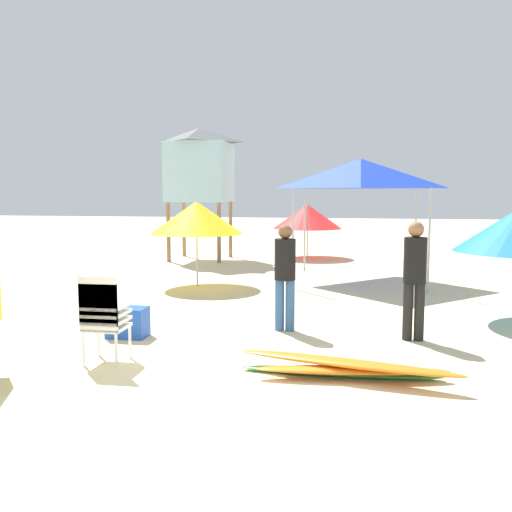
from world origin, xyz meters
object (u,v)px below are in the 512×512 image
Objects in this scene: lifeguard_near_left at (285,271)px; lifeguard_near_center at (415,272)px; stacked_plastic_chairs at (103,312)px; surfboard_pile at (346,368)px; cooler_box at (128,322)px; beach_umbrella_left at (197,217)px; beach_umbrella_mid at (307,216)px; popup_canopy at (361,174)px; lifeguard_tower at (200,165)px.

lifeguard_near_left is 1.89m from lifeguard_near_center.
surfboard_pile is at bearing -0.70° from stacked_plastic_chairs.
beach_umbrella_left is at bearing 93.01° from cooler_box.
beach_umbrella_mid reaches higher than lifeguard_near_left.
popup_canopy reaches higher than beach_umbrella_left.
lifeguard_near_center is 5.90m from beach_umbrella_left.
lifeguard_near_left reaches higher than stacked_plastic_chairs.
cooler_box is (-4.08, -0.54, -0.76)m from lifeguard_near_center.
beach_umbrella_left is at bearing -158.35° from popup_canopy.
lifeguard_tower reaches higher than lifeguard_near_left.
lifeguard_near_center is at bearing -7.42° from lifeguard_near_left.
surfboard_pile is 4.60× the size of cooler_box.
cooler_box is at bearing -160.45° from lifeguard_near_left.
popup_canopy is 3.96m from beach_umbrella_left.
beach_umbrella_left is at bearing -75.34° from lifeguard_tower.
surfboard_pile is 2.47m from lifeguard_near_left.
beach_umbrella_mid is (3.24, 1.05, -1.61)m from lifeguard_tower.
lifeguard_tower is 1.97× the size of beach_umbrella_left.
stacked_plastic_chairs is 0.54× the size of beach_umbrella_left.
popup_canopy is 5.99m from lifeguard_tower.
beach_umbrella_left is (1.29, -4.91, -1.39)m from lifeguard_tower.
surfboard_pile is 6.93m from beach_umbrella_left.
lifeguard_near_left is at bearing -66.67° from lifeguard_tower.
lifeguard_tower reaches higher than surfboard_pile.
popup_canopy reaches higher than stacked_plastic_chairs.
stacked_plastic_chairs is 0.43× the size of surfboard_pile.
cooler_box is at bearing -86.99° from beach_umbrella_left.
lifeguard_near_center is at bearing -42.67° from beach_umbrella_left.
lifeguard_near_left is at bearing -56.80° from beach_umbrella_left.
popup_canopy is (3.09, 7.24, 1.87)m from stacked_plastic_chairs.
lifeguard_near_center is at bearing -57.78° from lifeguard_tower.
popup_canopy reaches higher than surfboard_pile.
surfboard_pile is 1.59× the size of lifeguard_near_left.
beach_umbrella_mid is at bearing 97.07° from surfboard_pile.
beach_umbrella_left is at bearing 120.23° from surfboard_pile.
surfboard_pile is at bearing -115.68° from lifeguard_near_center.
stacked_plastic_chairs is at bearing 179.30° from surfboard_pile.
lifeguard_near_left is 0.79× the size of beach_umbrella_left.
lifeguard_tower is 5.26m from beach_umbrella_left.
stacked_plastic_chairs is 0.27× the size of lifeguard_tower.
lifeguard_near_center reaches higher than surfboard_pile.
cooler_box is at bearing 157.16° from surfboard_pile.
stacked_plastic_chairs is at bearing -113.12° from popup_canopy.
surfboard_pile is at bearing -91.19° from popup_canopy.
popup_canopy is at bearing -35.77° from lifeguard_tower.
lifeguard_near_center is 0.59× the size of popup_canopy.
lifeguard_near_left reaches higher than surfboard_pile.
lifeguard_tower is at bearing 99.31° from stacked_plastic_chairs.
lifeguard_near_center is 0.42× the size of lifeguard_tower.
lifeguard_tower is 1.85× the size of beach_umbrella_mid.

